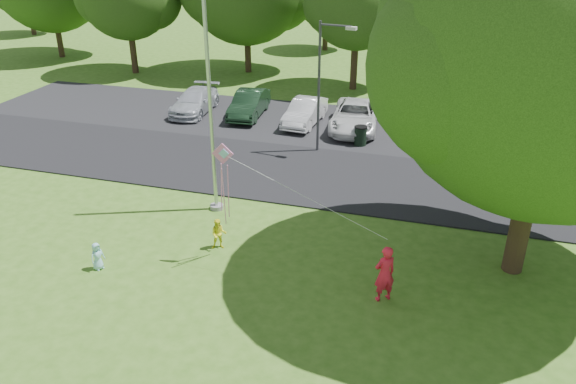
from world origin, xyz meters
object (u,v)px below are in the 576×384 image
(trash_can, at_px, (360,136))
(big_tree, at_px, (554,51))
(child_blue, at_px, (97,256))
(child_yellow, at_px, (219,234))
(kite, at_px, (226,168))
(woman, at_px, (385,274))
(street_lamp, at_px, (324,77))
(flagpole, at_px, (210,102))

(trash_can, relative_size, big_tree, 0.08)
(child_blue, bearing_deg, trash_can, -1.93)
(child_yellow, height_order, kite, kite)
(woman, relative_size, kite, 0.32)
(woman, bearing_deg, street_lamp, -104.01)
(flagpole, height_order, big_tree, big_tree)
(flagpole, xyz_separation_m, child_yellow, (1.20, -2.60, -3.63))
(flagpole, distance_m, child_blue, 6.37)
(flagpole, distance_m, street_lamp, 7.20)
(flagpole, height_order, woman, flagpole)
(big_tree, distance_m, kite, 9.50)
(trash_can, relative_size, woman, 0.57)
(trash_can, xyz_separation_m, big_tree, (6.30, -9.26, 6.31))
(street_lamp, relative_size, kite, 1.10)
(flagpole, relative_size, kite, 1.84)
(big_tree, bearing_deg, street_lamp, 134.64)
(flagpole, relative_size, street_lamp, 1.67)
(trash_can, bearing_deg, kite, -101.72)
(flagpole, xyz_separation_m, kite, (1.79, -3.10, -0.96))
(child_yellow, xyz_separation_m, kite, (0.59, -0.50, 2.67))
(big_tree, height_order, woman, big_tree)
(flagpole, bearing_deg, kite, -59.98)
(trash_can, bearing_deg, big_tree, -55.77)
(street_lamp, bearing_deg, kite, -85.87)
(trash_can, bearing_deg, child_yellow, -105.29)
(child_blue, bearing_deg, woman, -60.51)
(street_lamp, bearing_deg, child_yellow, -89.69)
(big_tree, distance_m, child_yellow, 11.21)
(flagpole, height_order, kite, flagpole)
(woman, xyz_separation_m, child_blue, (-8.76, -0.94, -0.42))
(child_blue, height_order, kite, kite)
(flagpole, bearing_deg, street_lamp, 69.56)
(woman, bearing_deg, big_tree, 179.86)
(big_tree, relative_size, child_blue, 12.88)
(woman, xyz_separation_m, child_yellow, (-5.61, 1.27, -0.34))
(street_lamp, distance_m, woman, 11.75)
(street_lamp, distance_m, kite, 9.86)
(woman, height_order, kite, kite)
(woman, relative_size, child_blue, 1.92)
(flagpole, xyz_separation_m, child_blue, (-1.96, -4.80, -3.71))
(street_lamp, xyz_separation_m, kite, (-0.72, -9.83, -0.39))
(big_tree, bearing_deg, kite, -167.91)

